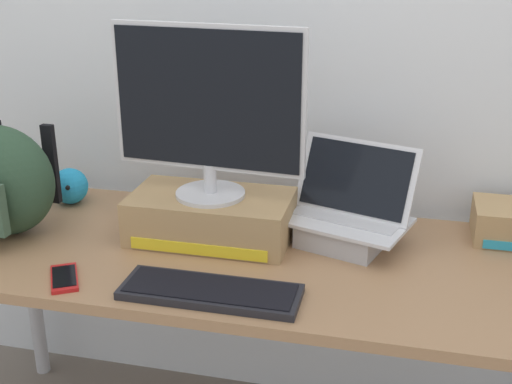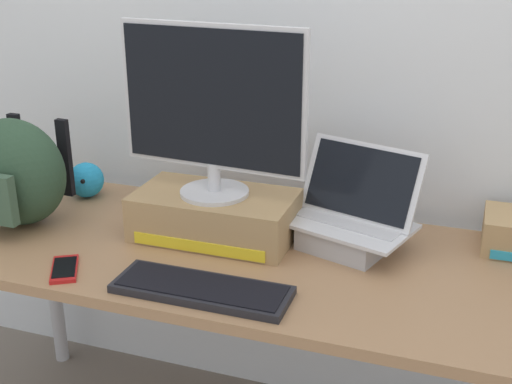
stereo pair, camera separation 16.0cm
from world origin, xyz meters
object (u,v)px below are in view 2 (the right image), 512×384
(cell_phone, at_px, (65,269))
(toner_box_yellow, at_px, (215,215))
(desktop_monitor, at_px, (212,108))
(messenger_backpack, at_px, (14,173))
(external_keyboard, at_px, (202,289))
(plush_toy, at_px, (86,180))
(open_laptop, at_px, (349,226))

(cell_phone, bearing_deg, toner_box_yellow, 18.27)
(desktop_monitor, xyz_separation_m, cell_phone, (-0.29, -0.32, -0.37))
(toner_box_yellow, bearing_deg, messenger_backpack, -169.98)
(external_keyboard, distance_m, cell_phone, 0.38)
(toner_box_yellow, bearing_deg, plush_toy, 164.09)
(desktop_monitor, xyz_separation_m, open_laptop, (0.38, 0.06, -0.32))
(messenger_backpack, bearing_deg, cell_phone, -33.97)
(desktop_monitor, bearing_deg, toner_box_yellow, 88.45)
(external_keyboard, bearing_deg, messenger_backpack, 162.79)
(plush_toy, bearing_deg, toner_box_yellow, -15.91)
(toner_box_yellow, relative_size, plush_toy, 3.91)
(messenger_backpack, bearing_deg, plush_toy, 76.19)
(external_keyboard, distance_m, plush_toy, 0.77)
(plush_toy, bearing_deg, cell_phone, -64.14)
(toner_box_yellow, xyz_separation_m, cell_phone, (-0.29, -0.32, -0.06))
(desktop_monitor, bearing_deg, open_laptop, 13.38)
(plush_toy, bearing_deg, messenger_backpack, -106.03)
(external_keyboard, xyz_separation_m, plush_toy, (-0.61, 0.46, 0.05))
(open_laptop, xyz_separation_m, cell_phone, (-0.66, -0.38, -0.05))
(messenger_backpack, relative_size, plush_toy, 2.86)
(desktop_monitor, distance_m, external_keyboard, 0.49)
(desktop_monitor, relative_size, external_keyboard, 1.23)
(open_laptop, height_order, cell_phone, open_laptop)
(open_laptop, distance_m, external_keyboard, 0.47)
(external_keyboard, bearing_deg, toner_box_yellow, 106.35)
(external_keyboard, bearing_deg, open_laptop, 52.73)
(cell_phone, bearing_deg, messenger_backpack, 113.72)
(external_keyboard, bearing_deg, plush_toy, 142.78)
(desktop_monitor, height_order, external_keyboard, desktop_monitor)
(messenger_backpack, bearing_deg, desktop_monitor, 12.13)
(toner_box_yellow, height_order, desktop_monitor, desktop_monitor)
(desktop_monitor, height_order, open_laptop, desktop_monitor)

